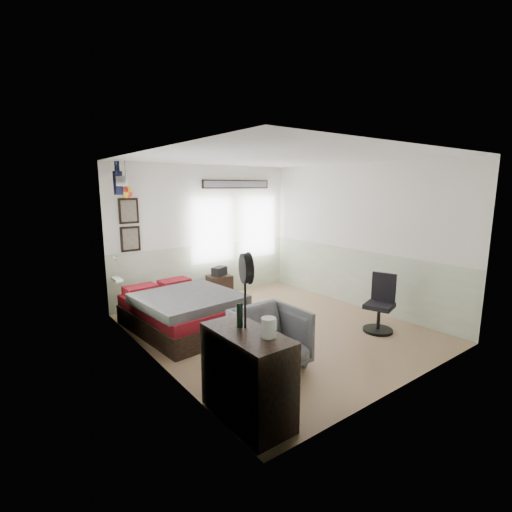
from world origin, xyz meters
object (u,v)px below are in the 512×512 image
object	(u,v)px
bed	(182,311)
nightstand	(220,286)
task_chair	(380,308)
armchair	(270,338)
dresser	(247,375)

from	to	relation	value
bed	nightstand	world-z (taller)	bed
bed	task_chair	world-z (taller)	task_chair
armchair	nightstand	bearing A→B (deg)	70.11
armchair	task_chair	size ratio (longest dim) A/B	0.90
armchair	nightstand	xyz separation A→B (m)	(1.05, 2.98, -0.15)
task_chair	nightstand	bearing A→B (deg)	91.47
task_chair	dresser	bearing A→B (deg)	173.02
dresser	nightstand	world-z (taller)	dresser
dresser	nightstand	size ratio (longest dim) A/B	2.16
nightstand	bed	bearing A→B (deg)	-135.79
bed	nightstand	distance (m)	1.82
dresser	nightstand	distance (m)	4.15
nightstand	task_chair	size ratio (longest dim) A/B	0.50
bed	armchair	xyz separation A→B (m)	(0.35, -1.82, 0.07)
dresser	task_chair	world-z (taller)	task_chair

